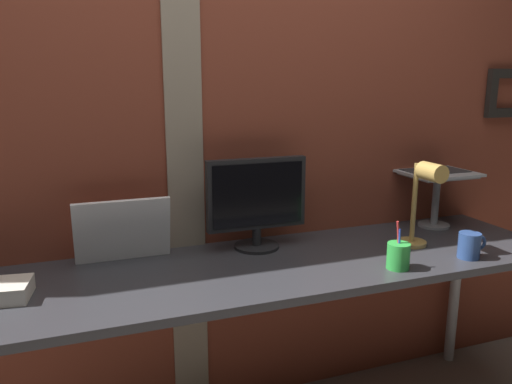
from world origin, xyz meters
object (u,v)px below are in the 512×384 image
(coffee_mug, at_px, (470,245))
(laptop, at_px, (428,161))
(monitor, at_px, (257,199))
(desk_lamp, at_px, (424,196))
(whiteboard_panel, at_px, (123,230))
(pen_cup, at_px, (398,256))

(coffee_mug, bearing_deg, laptop, 71.36)
(monitor, bearing_deg, laptop, 4.78)
(desk_lamp, bearing_deg, monitor, 158.86)
(laptop, relative_size, whiteboard_panel, 0.95)
(monitor, height_order, coffee_mug, monitor)
(desk_lamp, xyz_separation_m, pen_cup, (-0.21, -0.15, -0.17))
(pen_cup, bearing_deg, coffee_mug, -0.02)
(laptop, relative_size, desk_lamp, 0.93)
(whiteboard_panel, relative_size, pen_cup, 1.99)
(monitor, height_order, laptop, laptop)
(pen_cup, bearing_deg, desk_lamp, 35.09)
(laptop, distance_m, desk_lamp, 0.41)
(whiteboard_panel, bearing_deg, desk_lamp, -13.19)
(coffee_mug, bearing_deg, pen_cup, 179.98)
(desk_lamp, bearing_deg, pen_cup, -144.91)
(pen_cup, distance_m, coffee_mug, 0.32)
(laptop, xyz_separation_m, whiteboard_panel, (-1.39, -0.05, -0.18))
(laptop, height_order, whiteboard_panel, laptop)
(monitor, distance_m, desk_lamp, 0.65)
(pen_cup, bearing_deg, laptop, 43.95)
(monitor, height_order, pen_cup, monitor)
(whiteboard_panel, bearing_deg, laptop, 1.86)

